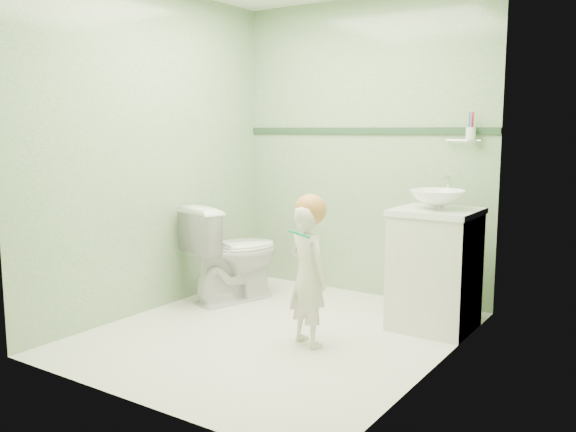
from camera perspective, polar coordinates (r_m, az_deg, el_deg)
The scene contains 12 objects.
ground at distance 4.15m, azimuth -1.17°, elevation -10.97°, with size 2.50×2.50×0.00m, color white.
room_shell at distance 3.92m, azimuth -1.22°, elevation 5.82°, with size 2.50×2.54×2.40m.
trim_stripe at distance 4.99m, azimuth 7.01°, elevation 7.99°, with size 2.20×0.02×0.05m, color #28462C.
vanity at distance 4.27m, azimuth 13.66°, elevation -5.07°, with size 0.52×0.50×0.80m, color silver.
counter at distance 4.20m, azimuth 13.84°, elevation 0.39°, with size 0.54×0.52×0.04m, color white.
basin at distance 4.19m, azimuth 13.88°, elevation 1.53°, with size 0.37×0.37×0.13m, color white.
faucet at distance 4.35m, azimuth 14.75°, elevation 2.80°, with size 0.03×0.13×0.18m.
cup_holder at distance 4.60m, azimuth 16.76°, elevation 7.47°, with size 0.26×0.07×0.21m.
toilet at distance 4.84m, azimuth -5.16°, elevation -3.44°, with size 0.44×0.76×0.78m, color white.
toddler at distance 3.82m, azimuth 1.89°, elevation -5.63°, with size 0.33×0.22×0.90m, color beige.
hair_cap at distance 3.77m, azimuth 2.12°, elevation 0.58°, with size 0.20×0.20×0.20m, color #BC7639.
teal_toothbrush at distance 3.63m, azimuth 1.10°, elevation -1.63°, with size 0.11×0.14×0.08m.
Camera 1 is at (2.24, -3.22, 1.36)m, focal length 37.75 mm.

